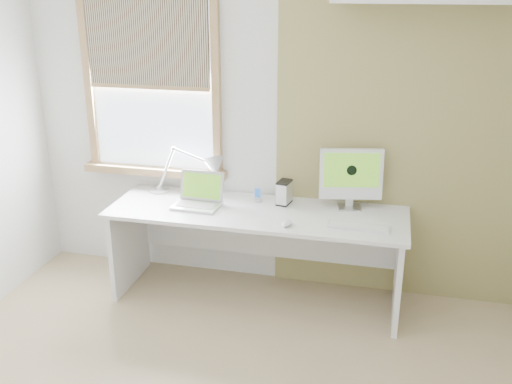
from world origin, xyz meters
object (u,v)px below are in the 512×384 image
(imac, at_px, (351,175))
(desk, at_px, (259,231))
(external_drive, at_px, (284,192))
(desk_lamp, at_px, (204,169))
(laptop, at_px, (199,197))

(imac, bearing_deg, desk, -166.32)
(desk, xyz_separation_m, external_drive, (0.17, 0.12, 0.29))
(external_drive, xyz_separation_m, imac, (0.49, 0.04, 0.16))
(desk_lamp, bearing_deg, imac, -2.51)
(laptop, height_order, imac, imac)
(desk_lamp, bearing_deg, external_drive, -7.51)
(external_drive, height_order, imac, imac)
(desk, relative_size, laptop, 6.19)
(external_drive, bearing_deg, desk, -143.87)
(desk_lamp, height_order, laptop, desk_lamp)
(desk, bearing_deg, laptop, -174.12)
(desk, distance_m, external_drive, 0.35)
(desk, height_order, laptop, laptop)
(external_drive, relative_size, imac, 0.39)
(desk_lamp, xyz_separation_m, imac, (1.15, -0.05, 0.06))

